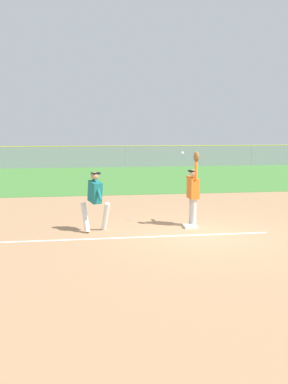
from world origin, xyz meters
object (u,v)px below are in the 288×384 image
object	(u,v)px
runner	(95,197)
parked_car_green	(227,155)
first_base	(190,226)
baseball	(183,153)
parked_car_blue	(19,156)
parked_car_silver	(159,155)
parked_car_white	(97,155)
fielder	(193,189)

from	to	relation	value
runner	parked_car_green	size ratio (longest dim) A/B	0.39
first_base	baseball	world-z (taller)	baseball
parked_car_blue	parked_car_green	distance (m)	18.47
baseball	parked_car_blue	world-z (taller)	baseball
parked_car_blue	parked_car_silver	xyz separation A→B (m)	(12.17, 0.61, 0.00)
parked_car_white	parked_car_green	size ratio (longest dim) A/B	1.03
first_base	parked_car_white	distance (m)	25.43
first_base	parked_car_green	distance (m)	26.63
runner	baseball	bearing A→B (deg)	-12.86
runner	baseball	xyz separation A→B (m)	(2.64, 0.45, 1.22)
fielder	baseball	distance (m)	1.15
fielder	runner	xyz separation A→B (m)	(-2.95, -0.27, -0.12)
fielder	runner	size ratio (longest dim) A/B	1.33
runner	parked_car_green	distance (m)	27.84
fielder	baseball	xyz separation A→B (m)	(-0.30, 0.17, 1.09)
parked_car_blue	parked_car_silver	size ratio (longest dim) A/B	1.03
runner	baseball	distance (m)	2.95
parked_car_white	parked_car_silver	xyz separation A→B (m)	(5.59, -0.02, 0.00)
first_base	parked_car_silver	xyz separation A→B (m)	(3.62, 25.32, 0.63)
first_base	runner	xyz separation A→B (m)	(-2.82, -0.05, 0.96)
parked_car_green	parked_car_white	bearing A→B (deg)	177.63
fielder	runner	world-z (taller)	fielder
parked_car_silver	parked_car_green	distance (m)	6.33
fielder	parked_car_white	distance (m)	25.21
baseball	parked_car_white	world-z (taller)	baseball
parked_car_green	baseball	bearing A→B (deg)	-111.84
first_base	runner	world-z (taller)	runner
parked_car_silver	parked_car_green	size ratio (longest dim) A/B	1.00
parked_car_blue	first_base	bearing A→B (deg)	-66.79
fielder	parked_car_green	distance (m)	26.37
parked_car_silver	parked_car_green	xyz separation A→B (m)	(6.30, -0.62, 0.00)
first_base	fielder	world-z (taller)	fielder
baseball	parked_car_silver	size ratio (longest dim) A/B	0.02
first_base	parked_car_silver	bearing A→B (deg)	81.87
baseball	parked_car_green	xyz separation A→B (m)	(10.09, 24.31, -1.54)
parked_car_blue	parked_car_white	bearing A→B (deg)	9.61
parked_car_green	parked_car_silver	bearing A→B (deg)	175.08
fielder	parked_car_green	xyz separation A→B (m)	(9.78, 24.48, -0.45)
fielder	baseball	world-z (taller)	fielder
fielder	parked_car_white	size ratio (longest dim) A/B	0.50
runner	baseball	world-z (taller)	baseball
first_base	parked_car_green	size ratio (longest dim) A/B	0.09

